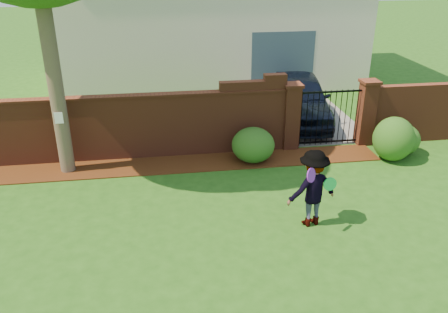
{
  "coord_description": "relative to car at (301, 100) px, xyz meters",
  "views": [
    {
      "loc": [
        -1.24,
        -7.74,
        5.27
      ],
      "look_at": [
        0.13,
        1.4,
        1.05
      ],
      "focal_mm": 37.24,
      "sensor_mm": 36.0,
      "label": 1
    }
  ],
  "objects": [
    {
      "name": "brick_wall_return",
      "position": [
        3.3,
        -1.97,
        0.1
      ],
      "size": [
        4.0,
        0.25,
        1.7
      ],
      "primitive_type": "cube",
      "color": "maroon",
      "rests_on": "ground"
    },
    {
      "name": "pillar_right",
      "position": [
        1.3,
        -1.97,
        0.2
      ],
      "size": [
        0.5,
        0.5,
        1.88
      ],
      "color": "maroon",
      "rests_on": "ground"
    },
    {
      "name": "driveway",
      "position": [
        0.2,
        2.03,
        -0.75
      ],
      "size": [
        3.2,
        8.0,
        0.01
      ],
      "primitive_type": "cube",
      "color": "slate",
      "rests_on": "ground"
    },
    {
      "name": "paper_notice",
      "position": [
        -6.9,
        -2.76,
        0.75
      ],
      "size": [
        0.2,
        0.01,
        0.28
      ],
      "primitive_type": "cube",
      "color": "white",
      "rests_on": "tree"
    },
    {
      "name": "ground",
      "position": [
        -3.3,
        -5.97,
        -0.76
      ],
      "size": [
        80.0,
        80.0,
        0.01
      ],
      "primitive_type": "cube",
      "color": "#235415",
      "rests_on": "ground"
    },
    {
      "name": "iron_gate",
      "position": [
        0.2,
        -1.97,
        0.1
      ],
      "size": [
        1.78,
        0.03,
        1.6
      ],
      "color": "black",
      "rests_on": "ground"
    },
    {
      "name": "brick_wall",
      "position": [
        -5.31,
        -1.97,
        0.18
      ],
      "size": [
        8.7,
        0.31,
        2.16
      ],
      "color": "maroon",
      "rests_on": "ground"
    },
    {
      "name": "shrub_right",
      "position": [
        2.02,
        -2.83,
        -0.32
      ],
      "size": [
        0.96,
        0.96,
        0.86
      ],
      "primitive_type": "ellipsoid",
      "color": "#1A5018",
      "rests_on": "ground"
    },
    {
      "name": "man",
      "position": [
        -1.56,
        -5.89,
        0.07
      ],
      "size": [
        1.17,
        0.82,
        1.64
      ],
      "primitive_type": "imported",
      "rotation": [
        0.0,
        0.0,
        3.36
      ],
      "color": "gray",
      "rests_on": "ground"
    },
    {
      "name": "frisbee_purple",
      "position": [
        -1.76,
        -6.24,
        0.57
      ],
      "size": [
        0.27,
        0.25,
        0.28
      ],
      "primitive_type": "cylinder",
      "rotation": [
        1.36,
        0.0,
        0.74
      ],
      "color": "purple",
      "rests_on": "man"
    },
    {
      "name": "shrub_left",
      "position": [
        -2.11,
        -2.69,
        -0.29
      ],
      "size": [
        1.14,
        1.14,
        0.93
      ],
      "primitive_type": "ellipsoid",
      "color": "#1A5018",
      "rests_on": "ground"
    },
    {
      "name": "mulch_bed",
      "position": [
        -4.25,
        -2.63,
        -0.74
      ],
      "size": [
        11.1,
        1.08,
        0.03
      ],
      "primitive_type": "cube",
      "color": "#3B1C0A",
      "rests_on": "ground"
    },
    {
      "name": "car",
      "position": [
        0.0,
        0.0,
        0.0
      ],
      "size": [
        2.49,
        4.65,
        1.5
      ],
      "primitive_type": "imported",
      "rotation": [
        0.0,
        0.0,
        -0.17
      ],
      "color": "black",
      "rests_on": "ground"
    },
    {
      "name": "pillar_left",
      "position": [
        -0.9,
        -1.97,
        0.2
      ],
      "size": [
        0.5,
        0.5,
        1.88
      ],
      "color": "maroon",
      "rests_on": "ground"
    },
    {
      "name": "shrub_middle",
      "position": [
        1.59,
        -3.14,
        -0.15
      ],
      "size": [
        1.08,
        1.08,
        1.19
      ],
      "primitive_type": "ellipsoid",
      "color": "#1A5018",
      "rests_on": "ground"
    },
    {
      "name": "frisbee_green",
      "position": [
        -1.27,
        -6.02,
        0.23
      ],
      "size": [
        0.28,
        0.09,
        0.28
      ],
      "primitive_type": "cylinder",
      "rotation": [
        1.43,
        0.0,
        0.08
      ],
      "color": "#1BCD50",
      "rests_on": "man"
    },
    {
      "name": "house",
      "position": [
        -2.29,
        6.03,
        2.41
      ],
      "size": [
        12.4,
        6.4,
        6.3
      ],
      "color": "beige",
      "rests_on": "ground"
    }
  ]
}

